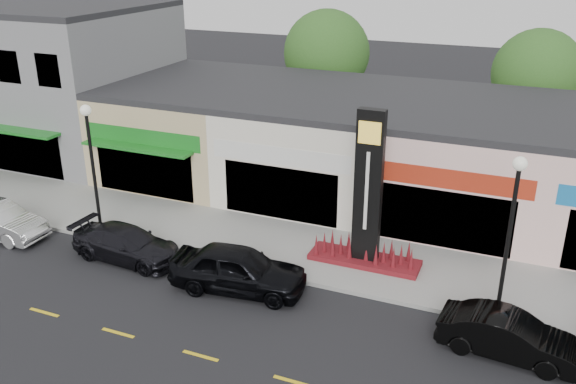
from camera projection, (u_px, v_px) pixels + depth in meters
name	position (u px, v px, depth m)	size (l,w,h in m)	color
ground	(245.00, 305.00, 20.80)	(120.00, 120.00, 0.00)	black
sidewalk	(293.00, 248.00, 24.48)	(52.00, 4.30, 0.15)	gray
curb	(270.00, 274.00, 22.56)	(52.00, 0.20, 0.15)	gray
building_grey_2story	(53.00, 78.00, 35.40)	(12.00, 10.95, 8.30)	slate
shop_beige	(197.00, 124.00, 32.68)	(7.00, 10.85, 4.80)	tan
shop_cream	(319.00, 139.00, 30.20)	(7.00, 10.01, 4.80)	beige
shop_pink_w	(464.00, 157.00, 27.72)	(7.00, 10.01, 4.80)	beige
tree_rear_west	(327.00, 53.00, 36.86)	(5.20, 5.20, 7.83)	#382619
tree_rear_mid	(537.00, 74.00, 32.73)	(4.80, 4.80, 7.29)	#382619
lamp_west_near	(92.00, 157.00, 24.44)	(0.44, 0.44, 5.47)	black
lamp_east_near	(511.00, 222.00, 18.76)	(0.44, 0.44, 5.47)	black
pylon_sign	(367.00, 211.00, 22.44)	(4.20, 1.30, 6.00)	#5C120F
car_dark_sedan	(127.00, 244.00, 23.56)	(4.52, 1.84, 1.31)	black
car_black_sedan	(238.00, 269.00, 21.41)	(4.84, 1.95, 1.65)	black
car_black_conv	(509.00, 336.00, 18.04)	(4.10, 1.43, 1.35)	black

